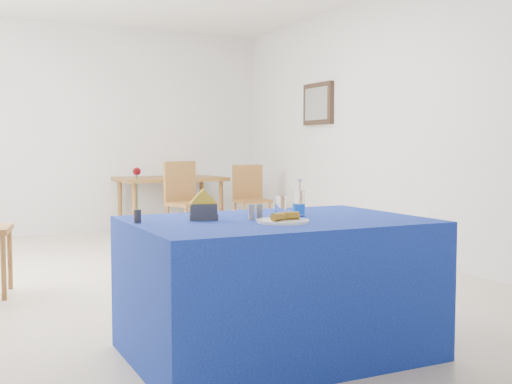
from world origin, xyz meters
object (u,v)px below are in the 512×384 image
(blue_table, at_px, (277,286))
(chair_bg_right, at_px, (250,195))
(water_bottle, at_px, (299,204))
(chair_bg_left, at_px, (185,197))
(oak_table, at_px, (170,183))
(plate, at_px, (283,221))

(blue_table, relative_size, chair_bg_right, 1.73)
(water_bottle, xyz_separation_m, chair_bg_right, (1.77, 4.38, -0.30))
(chair_bg_left, xyz_separation_m, chair_bg_right, (1.05, 0.40, -0.04))
(oak_table, relative_size, chair_bg_left, 1.42)
(chair_bg_right, bearing_deg, chair_bg_left, -153.25)
(blue_table, distance_m, water_bottle, 0.49)
(chair_bg_left, bearing_deg, oak_table, 64.91)
(chair_bg_left, bearing_deg, blue_table, -118.61)
(plate, bearing_deg, blue_table, 72.47)
(plate, height_order, blue_table, plate)
(plate, bearing_deg, chair_bg_left, 77.11)
(blue_table, xyz_separation_m, oak_table, (1.09, 5.18, 0.30))
(oak_table, xyz_separation_m, chair_bg_left, (-0.18, -1.12, -0.11))
(blue_table, height_order, chair_bg_left, chair_bg_left)
(blue_table, height_order, chair_bg_right, chair_bg_right)
(water_bottle, height_order, chair_bg_right, water_bottle)
(chair_bg_left, height_order, chair_bg_right, chair_bg_left)
(chair_bg_left, bearing_deg, water_bottle, -116.29)
(water_bottle, relative_size, oak_table, 0.15)
(blue_table, xyz_separation_m, chair_bg_left, (0.91, 4.06, 0.19))
(plate, xyz_separation_m, blue_table, (0.05, 0.17, -0.39))
(chair_bg_left, bearing_deg, plate, -118.81)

